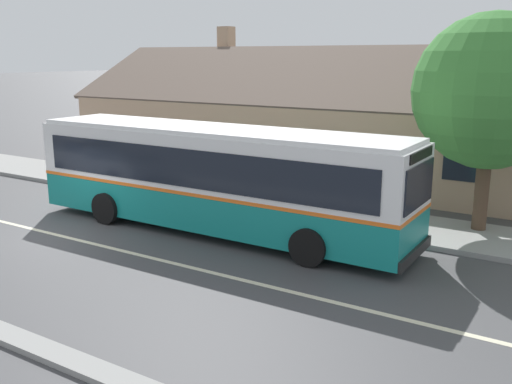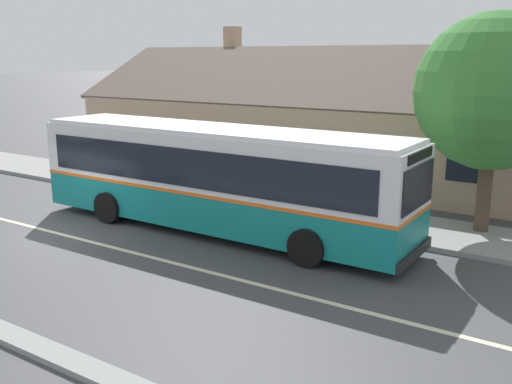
% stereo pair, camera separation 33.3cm
% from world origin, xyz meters
% --- Properties ---
extents(ground_plane, '(300.00, 300.00, 0.00)m').
position_xyz_m(ground_plane, '(0.00, 0.00, 0.00)').
color(ground_plane, '#424244').
extents(sidewalk_far, '(60.00, 3.00, 0.15)m').
position_xyz_m(sidewalk_far, '(0.00, 6.00, 0.07)').
color(sidewalk_far, gray).
rests_on(sidewalk_far, ground).
extents(lane_divider_stripe, '(60.00, 0.16, 0.01)m').
position_xyz_m(lane_divider_stripe, '(0.00, 0.00, 0.00)').
color(lane_divider_stripe, beige).
rests_on(lane_divider_stripe, ground).
extents(community_building, '(22.24, 9.84, 6.68)m').
position_xyz_m(community_building, '(1.95, 13.75, 1.76)').
color(community_building, tan).
rests_on(community_building, ground).
extents(transit_bus, '(12.31, 2.81, 3.14)m').
position_xyz_m(transit_bus, '(3.78, 2.90, 1.69)').
color(transit_bus, '#147F7A').
rests_on(transit_bus, ground).
extents(bench_by_building, '(1.56, 0.51, 0.94)m').
position_xyz_m(bench_by_building, '(-3.91, 5.58, 0.56)').
color(bench_by_building, brown).
rests_on(bench_by_building, sidewalk_far).
extents(street_tree_primary, '(4.42, 4.42, 6.43)m').
position_xyz_m(street_tree_primary, '(10.65, 6.79, 4.20)').
color(street_tree_primary, '#4C3828').
rests_on(street_tree_primary, ground).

